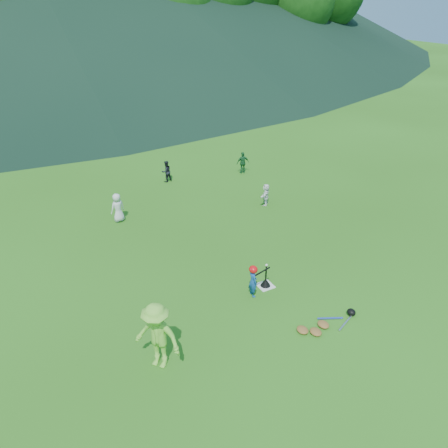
{
  "coord_description": "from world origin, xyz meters",
  "views": [
    {
      "loc": [
        -6.17,
        -8.51,
        7.75
      ],
      "look_at": [
        0.0,
        2.5,
        0.9
      ],
      "focal_mm": 35.0,
      "sensor_mm": 36.0,
      "label": 1
    }
  ],
  "objects_px": {
    "batter_child": "(253,281)",
    "fielder_a": "(118,208)",
    "fielder_d": "(266,195)",
    "fielder_b": "(166,171)",
    "fielder_c": "(243,163)",
    "home_plate": "(265,286)",
    "batting_tee": "(266,282)",
    "adult_coach": "(157,336)",
    "equipment_pile": "(324,325)"
  },
  "relations": [
    {
      "from": "fielder_b",
      "to": "batting_tee",
      "type": "xyz_separation_m",
      "value": [
        -0.53,
        -8.76,
        -0.36
      ]
    },
    {
      "from": "fielder_d",
      "to": "batting_tee",
      "type": "height_order",
      "value": "fielder_d"
    },
    {
      "from": "fielder_c",
      "to": "fielder_d",
      "type": "height_order",
      "value": "fielder_c"
    },
    {
      "from": "adult_coach",
      "to": "fielder_d",
      "type": "distance_m",
      "value": 9.13
    },
    {
      "from": "adult_coach",
      "to": "equipment_pile",
      "type": "height_order",
      "value": "adult_coach"
    },
    {
      "from": "batting_tee",
      "to": "adult_coach",
      "type": "bearing_deg",
      "value": -161.03
    },
    {
      "from": "fielder_c",
      "to": "equipment_pile",
      "type": "relative_size",
      "value": 0.57
    },
    {
      "from": "fielder_c",
      "to": "fielder_d",
      "type": "bearing_deg",
      "value": 82.71
    },
    {
      "from": "home_plate",
      "to": "fielder_b",
      "type": "xyz_separation_m",
      "value": [
        0.53,
        8.76,
        0.48
      ]
    },
    {
      "from": "fielder_d",
      "to": "fielder_a",
      "type": "bearing_deg",
      "value": -58.49
    },
    {
      "from": "batter_child",
      "to": "fielder_d",
      "type": "height_order",
      "value": "batter_child"
    },
    {
      "from": "batter_child",
      "to": "fielder_a",
      "type": "distance_m",
      "value": 6.57
    },
    {
      "from": "adult_coach",
      "to": "batting_tee",
      "type": "height_order",
      "value": "adult_coach"
    },
    {
      "from": "home_plate",
      "to": "fielder_a",
      "type": "xyz_separation_m",
      "value": [
        -2.51,
        6.1,
        0.55
      ]
    },
    {
      "from": "equipment_pile",
      "to": "fielder_c",
      "type": "bearing_deg",
      "value": 69.78
    },
    {
      "from": "fielder_b",
      "to": "fielder_d",
      "type": "xyz_separation_m",
      "value": [
        2.55,
        -4.19,
        -0.04
      ]
    },
    {
      "from": "batting_tee",
      "to": "equipment_pile",
      "type": "relative_size",
      "value": 0.38
    },
    {
      "from": "fielder_b",
      "to": "equipment_pile",
      "type": "distance_m",
      "value": 10.97
    },
    {
      "from": "fielder_a",
      "to": "home_plate",
      "type": "bearing_deg",
      "value": 97.64
    },
    {
      "from": "fielder_a",
      "to": "fielder_b",
      "type": "relative_size",
      "value": 1.14
    },
    {
      "from": "batter_child",
      "to": "fielder_d",
      "type": "distance_m",
      "value": 5.99
    },
    {
      "from": "adult_coach",
      "to": "fielder_c",
      "type": "relative_size",
      "value": 1.68
    },
    {
      "from": "batter_child",
      "to": "fielder_b",
      "type": "bearing_deg",
      "value": 0.11
    },
    {
      "from": "batter_child",
      "to": "fielder_b",
      "type": "relative_size",
      "value": 0.99
    },
    {
      "from": "batter_child",
      "to": "equipment_pile",
      "type": "height_order",
      "value": "batter_child"
    },
    {
      "from": "batter_child",
      "to": "adult_coach",
      "type": "relative_size",
      "value": 0.56
    },
    {
      "from": "batter_child",
      "to": "fielder_a",
      "type": "height_order",
      "value": "fielder_a"
    },
    {
      "from": "fielder_c",
      "to": "equipment_pile",
      "type": "bearing_deg",
      "value": 78.76
    },
    {
      "from": "fielder_a",
      "to": "adult_coach",
      "type": "bearing_deg",
      "value": 64.94
    },
    {
      "from": "batting_tee",
      "to": "fielder_b",
      "type": "bearing_deg",
      "value": 86.52
    },
    {
      "from": "home_plate",
      "to": "equipment_pile",
      "type": "relative_size",
      "value": 0.25
    },
    {
      "from": "fielder_a",
      "to": "fielder_b",
      "type": "distance_m",
      "value": 4.05
    },
    {
      "from": "fielder_b",
      "to": "fielder_c",
      "type": "bearing_deg",
      "value": 156.07
    },
    {
      "from": "fielder_a",
      "to": "fielder_b",
      "type": "xyz_separation_m",
      "value": [
        3.05,
        2.66,
        -0.07
      ]
    },
    {
      "from": "fielder_b",
      "to": "fielder_d",
      "type": "relative_size",
      "value": 1.09
    },
    {
      "from": "fielder_a",
      "to": "equipment_pile",
      "type": "height_order",
      "value": "fielder_a"
    },
    {
      "from": "fielder_b",
      "to": "fielder_c",
      "type": "distance_m",
      "value": 3.63
    },
    {
      "from": "adult_coach",
      "to": "batting_tee",
      "type": "relative_size",
      "value": 2.55
    },
    {
      "from": "fielder_b",
      "to": "fielder_a",
      "type": "bearing_deg",
      "value": 29.93
    },
    {
      "from": "home_plate",
      "to": "fielder_c",
      "type": "relative_size",
      "value": 0.44
    },
    {
      "from": "adult_coach",
      "to": "equipment_pile",
      "type": "bearing_deg",
      "value": 39.84
    },
    {
      "from": "batting_tee",
      "to": "equipment_pile",
      "type": "distance_m",
      "value": 2.22
    },
    {
      "from": "home_plate",
      "to": "fielder_c",
      "type": "xyz_separation_m",
      "value": [
        4.07,
        7.96,
        0.51
      ]
    },
    {
      "from": "adult_coach",
      "to": "batting_tee",
      "type": "bearing_deg",
      "value": 70.52
    },
    {
      "from": "home_plate",
      "to": "fielder_d",
      "type": "relative_size",
      "value": 0.5
    },
    {
      "from": "batter_child",
      "to": "fielder_c",
      "type": "height_order",
      "value": "fielder_c"
    },
    {
      "from": "home_plate",
      "to": "batter_child",
      "type": "distance_m",
      "value": 0.76
    },
    {
      "from": "batter_child",
      "to": "fielder_d",
      "type": "xyz_separation_m",
      "value": [
        3.65,
        4.75,
        -0.03
      ]
    },
    {
      "from": "home_plate",
      "to": "fielder_b",
      "type": "relative_size",
      "value": 0.46
    },
    {
      "from": "batter_child",
      "to": "adult_coach",
      "type": "distance_m",
      "value": 3.51
    }
  ]
}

